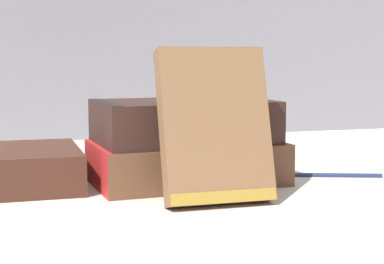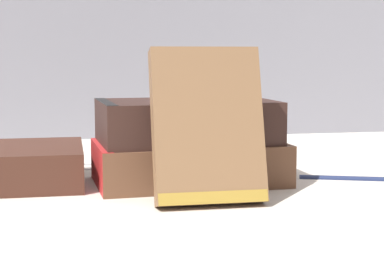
{
  "view_description": "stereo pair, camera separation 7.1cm",
  "coord_description": "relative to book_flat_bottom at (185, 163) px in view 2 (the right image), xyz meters",
  "views": [
    {
      "loc": [
        -0.19,
        -0.68,
        0.15
      ],
      "look_at": [
        0.01,
        0.0,
        0.06
      ],
      "focal_mm": 60.0,
      "sensor_mm": 36.0,
      "label": 1
    },
    {
      "loc": [
        -0.12,
        -0.7,
        0.15
      ],
      "look_at": [
        0.01,
        0.0,
        0.06
      ],
      "focal_mm": 60.0,
      "sensor_mm": 36.0,
      "label": 2
    }
  ],
  "objects": [
    {
      "name": "pocket_watch",
      "position": [
        0.03,
        -0.02,
        0.08
      ],
      "size": [
        0.05,
        0.06,
        0.01
      ],
      "color": "white",
      "rests_on": "book_flat_top"
    },
    {
      "name": "ground_plane",
      "position": [
        -0.01,
        -0.03,
        -0.02
      ],
      "size": [
        3.0,
        3.0,
        0.0
      ],
      "primitive_type": "plane",
      "color": "beige"
    },
    {
      "name": "book_flat_top",
      "position": [
        -0.0,
        0.0,
        0.05
      ],
      "size": [
        0.21,
        0.14,
        0.05
      ],
      "rotation": [
        0.0,
        0.0,
        0.06
      ],
      "color": "#331E19",
      "rests_on": "book_flat_bottom"
    },
    {
      "name": "book_flat_bottom",
      "position": [
        0.0,
        0.0,
        0.0
      ],
      "size": [
        0.22,
        0.14,
        0.05
      ],
      "rotation": [
        0.0,
        0.0,
        0.06
      ],
      "color": "brown",
      "rests_on": "ground_plane"
    },
    {
      "name": "fountain_pen",
      "position": [
        0.2,
        -0.02,
        -0.02
      ],
      "size": [
        0.12,
        0.05,
        0.01
      ],
      "rotation": [
        0.0,
        0.0,
        -0.34
      ],
      "color": "#1E284C",
      "rests_on": "ground_plane"
    },
    {
      "name": "reading_glasses",
      "position": [
        -0.08,
        0.12,
        -0.02
      ],
      "size": [
        0.11,
        0.08,
        0.0
      ],
      "rotation": [
        0.0,
        0.0,
        -0.38
      ],
      "color": "#ADADB2",
      "rests_on": "ground_plane"
    },
    {
      "name": "book_leaning_front",
      "position": [
        0.0,
        -0.1,
        0.05
      ],
      "size": [
        0.11,
        0.07,
        0.16
      ],
      "rotation": [
        -0.28,
        0.0,
        0.0
      ],
      "color": "brown",
      "rests_on": "ground_plane"
    }
  ]
}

